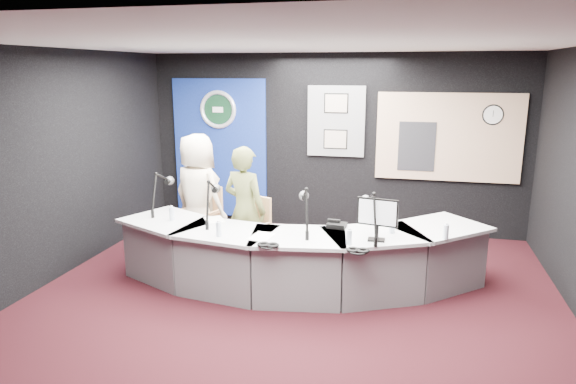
% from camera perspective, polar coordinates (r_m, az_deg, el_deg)
% --- Properties ---
extents(ground, '(6.00, 6.00, 0.00)m').
position_cam_1_polar(ground, '(5.79, 0.06, -12.59)').
color(ground, black).
rests_on(ground, ground).
extents(ceiling, '(6.00, 6.00, 0.02)m').
position_cam_1_polar(ceiling, '(5.21, 0.07, 16.29)').
color(ceiling, silver).
rests_on(ceiling, ground).
extents(wall_back, '(6.00, 0.02, 2.80)m').
position_cam_1_polar(wall_back, '(8.23, 4.99, 5.43)').
color(wall_back, black).
rests_on(wall_back, ground).
extents(wall_front, '(6.00, 0.02, 2.80)m').
position_cam_1_polar(wall_front, '(2.65, -15.71, -12.64)').
color(wall_front, black).
rests_on(wall_front, ground).
extents(wall_left, '(0.02, 6.00, 2.80)m').
position_cam_1_polar(wall_left, '(6.68, -25.83, 2.27)').
color(wall_left, black).
rests_on(wall_left, ground).
extents(broadcast_desk, '(4.50, 1.90, 0.75)m').
position_cam_1_polar(broadcast_desk, '(6.14, 0.82, -7.20)').
color(broadcast_desk, '#B4B7B9').
rests_on(broadcast_desk, ground).
extents(backdrop_panel, '(1.60, 0.05, 2.30)m').
position_cam_1_polar(backdrop_panel, '(8.71, -7.56, 4.81)').
color(backdrop_panel, navy).
rests_on(backdrop_panel, wall_back).
extents(agency_seal, '(0.63, 0.07, 0.63)m').
position_cam_1_polar(agency_seal, '(8.60, -7.79, 9.06)').
color(agency_seal, silver).
rests_on(agency_seal, backdrop_panel).
extents(seal_center, '(0.48, 0.01, 0.48)m').
position_cam_1_polar(seal_center, '(8.60, -7.78, 9.06)').
color(seal_center, black).
rests_on(seal_center, backdrop_panel).
extents(pinboard, '(0.90, 0.04, 1.10)m').
position_cam_1_polar(pinboard, '(8.15, 5.36, 7.83)').
color(pinboard, slate).
rests_on(pinboard, wall_back).
extents(framed_photo_upper, '(0.34, 0.02, 0.27)m').
position_cam_1_polar(framed_photo_upper, '(8.10, 5.37, 9.78)').
color(framed_photo_upper, gray).
rests_on(framed_photo_upper, pinboard).
extents(framed_photo_lower, '(0.34, 0.02, 0.27)m').
position_cam_1_polar(framed_photo_lower, '(8.15, 5.28, 5.85)').
color(framed_photo_lower, gray).
rests_on(framed_photo_lower, pinboard).
extents(booth_window_frame, '(2.12, 0.06, 1.32)m').
position_cam_1_polar(booth_window_frame, '(8.11, 17.36, 5.82)').
color(booth_window_frame, tan).
rests_on(booth_window_frame, wall_back).
extents(booth_glow, '(2.00, 0.02, 1.20)m').
position_cam_1_polar(booth_glow, '(8.10, 17.37, 5.81)').
color(booth_glow, '#FFEEA1').
rests_on(booth_glow, booth_window_frame).
extents(equipment_rack, '(0.55, 0.02, 0.75)m').
position_cam_1_polar(equipment_rack, '(8.08, 14.11, 4.93)').
color(equipment_rack, black).
rests_on(equipment_rack, booth_window_frame).
extents(wall_clock, '(0.28, 0.01, 0.28)m').
position_cam_1_polar(wall_clock, '(8.10, 21.82, 7.97)').
color(wall_clock, white).
rests_on(wall_clock, booth_window_frame).
extents(armchair_left, '(0.64, 0.64, 0.91)m').
position_cam_1_polar(armchair_left, '(7.26, -9.85, -3.45)').
color(armchair_left, tan).
rests_on(armchair_left, ground).
extents(armchair_right, '(0.66, 0.66, 0.90)m').
position_cam_1_polar(armchair_right, '(6.60, -4.75, -5.06)').
color(armchair_right, tan).
rests_on(armchair_right, ground).
extents(draped_jacket, '(0.51, 0.25, 0.70)m').
position_cam_1_polar(draped_jacket, '(7.46, -9.85, -1.67)').
color(draped_jacket, slate).
rests_on(draped_jacket, armchair_left).
extents(person_man, '(0.98, 0.81, 1.71)m').
position_cam_1_polar(person_man, '(7.15, -9.97, -0.40)').
color(person_man, beige).
rests_on(person_man, ground).
extents(person_woman, '(0.68, 0.55, 1.63)m').
position_cam_1_polar(person_woman, '(6.50, -4.81, -2.01)').
color(person_woman, brown).
rests_on(person_woman, ground).
extents(computer_monitor, '(0.45, 0.11, 0.31)m').
position_cam_1_polar(computer_monitor, '(5.53, 9.91, -2.20)').
color(computer_monitor, black).
rests_on(computer_monitor, broadcast_desk).
extents(desk_phone, '(0.23, 0.19, 0.05)m').
position_cam_1_polar(desk_phone, '(6.01, 5.44, -3.70)').
color(desk_phone, black).
rests_on(desk_phone, broadcast_desk).
extents(headphones_near, '(0.22, 0.22, 0.04)m').
position_cam_1_polar(headphones_near, '(5.25, 7.78, -6.44)').
color(headphones_near, black).
rests_on(headphones_near, broadcast_desk).
extents(headphones_far, '(0.20, 0.20, 0.03)m').
position_cam_1_polar(headphones_far, '(5.35, -2.23, -5.91)').
color(headphones_far, black).
rests_on(headphones_far, broadcast_desk).
extents(paper_stack, '(0.35, 0.37, 0.00)m').
position_cam_1_polar(paper_stack, '(6.35, -8.18, -3.06)').
color(paper_stack, white).
rests_on(paper_stack, broadcast_desk).
extents(notepad, '(0.27, 0.35, 0.00)m').
position_cam_1_polar(notepad, '(5.67, -2.96, -4.97)').
color(notepad, white).
rests_on(notepad, broadcast_desk).
extents(boom_mic_a, '(0.18, 0.74, 0.60)m').
position_cam_1_polar(boom_mic_a, '(6.79, -13.92, 0.37)').
color(boom_mic_a, black).
rests_on(boom_mic_a, broadcast_desk).
extents(boom_mic_b, '(0.24, 0.73, 0.60)m').
position_cam_1_polar(boom_mic_b, '(6.20, -8.51, -0.62)').
color(boom_mic_b, black).
rests_on(boom_mic_b, broadcast_desk).
extents(boom_mic_c, '(0.28, 0.72, 0.60)m').
position_cam_1_polar(boom_mic_c, '(5.77, 1.96, -1.53)').
color(boom_mic_c, black).
rests_on(boom_mic_c, broadcast_desk).
extents(boom_mic_d, '(0.29, 0.72, 0.60)m').
position_cam_1_polar(boom_mic_d, '(5.64, 9.18, -2.07)').
color(boom_mic_d, black).
rests_on(boom_mic_d, broadcast_desk).
extents(water_bottles, '(3.27, 0.63, 0.18)m').
position_cam_1_polar(water_bottles, '(5.73, 1.04, -3.81)').
color(water_bottles, silver).
rests_on(water_bottles, broadcast_desk).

